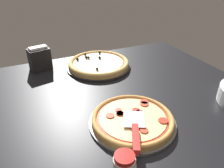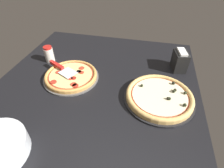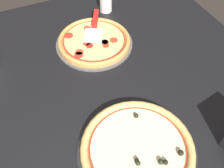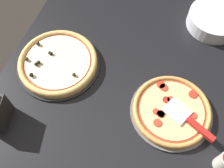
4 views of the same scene
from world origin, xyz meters
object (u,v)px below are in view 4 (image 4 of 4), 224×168
pizza_front (172,110)px  pizza_back (58,62)px  plate_stack (214,20)px  serving_spatula (194,124)px

pizza_front → pizza_back: (6.58, 52.60, 0.27)cm
pizza_back → plate_stack: (45.64, -61.81, 1.00)cm
plate_stack → pizza_front: bearing=170.0°
plate_stack → serving_spatula: bearing=179.9°
pizza_front → serving_spatula: serving_spatula is taller
pizza_front → serving_spatula: size_ratio=1.44×
pizza_front → pizza_back: 53.02cm
serving_spatula → plate_stack: (56.33, -0.07, -0.73)cm
pizza_back → serving_spatula: (-10.69, -61.75, 1.73)cm
pizza_front → plate_stack: bearing=-10.0°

